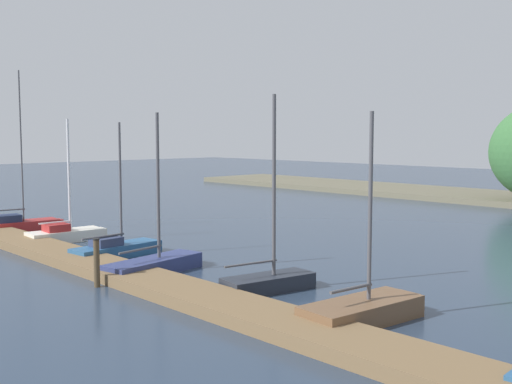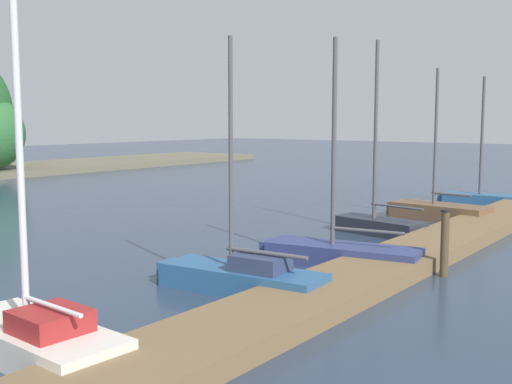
# 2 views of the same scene
# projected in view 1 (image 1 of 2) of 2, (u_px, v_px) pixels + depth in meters

# --- Properties ---
(dock_pier) EXTENTS (29.18, 1.80, 0.35)m
(dock_pier) POSITION_uv_depth(u_px,v_px,m) (131.00, 276.00, 19.72)
(dock_pier) COLOR brown
(dock_pier) RESTS_ON ground
(sailboat_0) EXTENTS (1.47, 4.02, 7.65)m
(sailboat_0) POSITION_uv_depth(u_px,v_px,m) (20.00, 224.00, 29.65)
(sailboat_0) COLOR maroon
(sailboat_0) RESTS_ON ground
(sailboat_1) EXTENTS (1.39, 3.45, 5.31)m
(sailboat_1) POSITION_uv_depth(u_px,v_px,m) (67.00, 233.00, 27.08)
(sailboat_1) COLOR silver
(sailboat_1) RESTS_ON ground
(sailboat_2) EXTENTS (1.39, 3.80, 5.10)m
(sailboat_2) POSITION_uv_depth(u_px,v_px,m) (118.00, 248.00, 23.61)
(sailboat_2) COLOR #285684
(sailboat_2) RESTS_ON ground
(sailboat_3) EXTENTS (1.71, 4.01, 5.37)m
(sailboat_3) POSITION_uv_depth(u_px,v_px,m) (157.00, 263.00, 20.95)
(sailboat_3) COLOR navy
(sailboat_3) RESTS_ON ground
(sailboat_4) EXTENTS (1.50, 3.11, 5.82)m
(sailboat_4) POSITION_uv_depth(u_px,v_px,m) (272.00, 279.00, 18.52)
(sailboat_4) COLOR #232833
(sailboat_4) RESTS_ON ground
(sailboat_5) EXTENTS (1.58, 3.63, 5.22)m
(sailboat_5) POSITION_uv_depth(u_px,v_px,m) (366.00, 309.00, 15.46)
(sailboat_5) COLOR brown
(sailboat_5) RESTS_ON ground
(mooring_piling_1) EXTENTS (0.21, 0.21, 1.50)m
(mooring_piling_1) POSITION_uv_depth(u_px,v_px,m) (97.00, 263.00, 18.91)
(mooring_piling_1) COLOR #4C3D28
(mooring_piling_1) RESTS_ON ground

